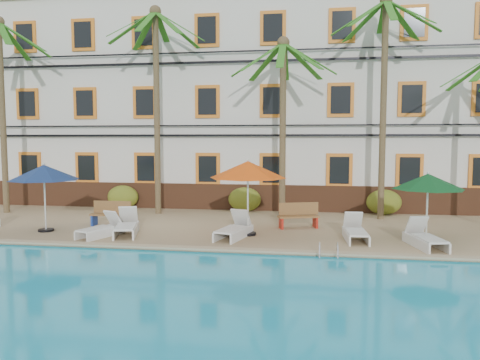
% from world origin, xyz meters
% --- Properties ---
extents(ground, '(100.00, 100.00, 0.00)m').
position_xyz_m(ground, '(0.00, 0.00, 0.00)').
color(ground, '#384C23').
rests_on(ground, ground).
extents(pool_deck, '(30.00, 12.00, 0.25)m').
position_xyz_m(pool_deck, '(0.00, 5.00, 0.12)').
color(pool_deck, tan).
rests_on(pool_deck, ground).
extents(swimming_pool, '(26.00, 12.00, 0.20)m').
position_xyz_m(swimming_pool, '(0.00, -7.00, 0.10)').
color(swimming_pool, '#1BA6CE').
rests_on(swimming_pool, ground).
extents(pool_coping, '(30.00, 0.35, 0.06)m').
position_xyz_m(pool_coping, '(0.00, -0.90, 0.28)').
color(pool_coping, tan).
rests_on(pool_coping, pool_deck).
extents(hotel_building, '(25.40, 6.44, 10.22)m').
position_xyz_m(hotel_building, '(0.00, 9.98, 5.37)').
color(hotel_building, silver).
rests_on(hotel_building, pool_deck).
extents(palm_a, '(4.28, 4.28, 8.61)m').
position_xyz_m(palm_a, '(-10.23, 4.65, 5.73)').
color(palm_a, brown).
rests_on(palm_a, pool_deck).
extents(palm_b, '(4.28, 4.28, 8.98)m').
position_xyz_m(palm_b, '(-3.41, 5.42, 5.94)').
color(palm_b, brown).
rests_on(palm_b, pool_deck).
extents(palm_c, '(4.28, 4.28, 7.41)m').
position_xyz_m(palm_c, '(2.09, 4.98, 5.04)').
color(palm_c, brown).
rests_on(palm_c, pool_deck).
extents(palm_d, '(4.28, 4.28, 9.03)m').
position_xyz_m(palm_d, '(6.11, 5.44, 5.97)').
color(palm_d, brown).
rests_on(palm_d, pool_deck).
extents(shrub_left, '(1.50, 0.90, 1.10)m').
position_xyz_m(shrub_left, '(-5.54, 6.60, 0.80)').
color(shrub_left, '#1C5718').
rests_on(shrub_left, pool_deck).
extents(shrub_mid, '(1.50, 0.90, 1.10)m').
position_xyz_m(shrub_mid, '(0.29, 6.60, 0.80)').
color(shrub_mid, '#1C5718').
rests_on(shrub_mid, pool_deck).
extents(shrub_right, '(1.50, 0.90, 1.10)m').
position_xyz_m(shrub_right, '(6.41, 6.60, 0.80)').
color(shrub_right, '#1C5718').
rests_on(shrub_right, pool_deck).
extents(umbrella_blue, '(2.45, 2.45, 2.45)m').
position_xyz_m(umbrella_blue, '(-6.07, 0.96, 2.34)').
color(umbrella_blue, black).
rests_on(umbrella_blue, pool_deck).
extents(umbrella_red, '(2.62, 2.62, 2.62)m').
position_xyz_m(umbrella_red, '(1.15, 1.42, 2.48)').
color(umbrella_red, black).
rests_on(umbrella_red, pool_deck).
extents(umbrella_green, '(2.25, 2.25, 2.26)m').
position_xyz_m(umbrella_green, '(6.95, 1.27, 2.17)').
color(umbrella_green, black).
rests_on(umbrella_green, pool_deck).
extents(lounger_b, '(1.19, 1.84, 0.82)m').
position_xyz_m(lounger_b, '(-3.72, 0.43, 0.52)').
color(lounger_b, silver).
rests_on(lounger_b, pool_deck).
extents(lounger_c, '(1.20, 2.06, 0.92)m').
position_xyz_m(lounger_c, '(-2.99, 0.84, 0.55)').
color(lounger_c, silver).
rests_on(lounger_c, pool_deck).
extents(lounger_d, '(1.11, 2.01, 0.90)m').
position_xyz_m(lounger_d, '(0.76, 0.90, 0.54)').
color(lounger_d, silver).
rests_on(lounger_d, pool_deck).
extents(lounger_e, '(0.76, 1.87, 0.87)m').
position_xyz_m(lounger_e, '(4.72, 1.14, 0.53)').
color(lounger_e, silver).
rests_on(lounger_e, pool_deck).
extents(lounger_f, '(1.05, 1.96, 0.88)m').
position_xyz_m(lounger_f, '(6.73, 0.46, 0.54)').
color(lounger_f, silver).
rests_on(lounger_f, pool_deck).
extents(bench_left, '(1.50, 0.48, 0.93)m').
position_xyz_m(bench_left, '(-4.23, 2.35, 0.72)').
color(bench_left, olive).
rests_on(bench_left, pool_deck).
extents(bench_right, '(1.57, 0.90, 0.93)m').
position_xyz_m(bench_right, '(2.80, 3.00, 0.72)').
color(bench_right, olive).
rests_on(bench_right, pool_deck).
extents(pool_ladder, '(0.54, 0.74, 0.74)m').
position_xyz_m(pool_ladder, '(3.79, -1.00, 0.25)').
color(pool_ladder, silver).
rests_on(pool_ladder, ground).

